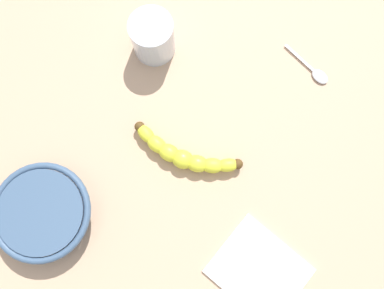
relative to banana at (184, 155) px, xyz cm
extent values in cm
cube|color=tan|center=(0.64, 4.08, -3.29)|extent=(120.00, 120.00, 3.00)
ellipsoid|color=yellow|center=(-8.05, 1.96, 0.00)|extent=(4.94, 4.42, 2.51)
ellipsoid|color=yellow|center=(-5.55, 0.62, 0.00)|extent=(5.05, 4.34, 2.86)
ellipsoid|color=yellow|center=(-2.87, -0.32, 0.00)|extent=(4.94, 4.20, 3.22)
ellipsoid|color=yellow|center=(-0.08, -0.82, 0.00)|extent=(4.59, 3.98, 3.58)
ellipsoid|color=yellow|center=(2.76, -0.88, 0.00)|extent=(4.45, 3.47, 3.22)
ellipsoid|color=yellow|center=(5.57, -0.48, 0.00)|extent=(4.78, 3.72, 2.86)
ellipsoid|color=yellow|center=(8.28, 0.36, 0.00)|extent=(4.88, 3.90, 2.51)
sphere|color=#513819|center=(-9.66, 3.00, 0.00)|extent=(1.97, 1.97, 1.97)
sphere|color=#513819|center=(10.06, 1.06, 0.00)|extent=(1.97, 1.97, 1.97)
cylinder|color=silver|center=(-11.86, 20.01, 2.67)|extent=(8.38, 8.38, 8.91)
cylinder|color=pink|center=(-11.86, 20.01, 1.97)|extent=(7.88, 7.88, 7.02)
cylinder|color=#3D5675|center=(-21.25, -16.85, 0.82)|extent=(15.10, 15.10, 5.23)
torus|color=#3D5675|center=(-21.25, -16.85, 2.84)|extent=(17.62, 17.62, 1.20)
ellipsoid|color=silver|center=(21.61, 22.67, -1.39)|extent=(4.32, 3.88, 0.80)
cube|color=silver|center=(17.15, 25.25, -1.39)|extent=(7.61, 4.69, 0.25)
cube|color=white|center=(18.66, -16.45, -1.49)|extent=(19.76, 18.62, 0.60)
camera|label=1|loc=(4.40, -10.40, 69.80)|focal=35.37mm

